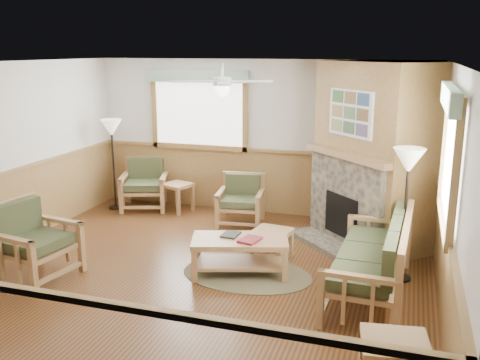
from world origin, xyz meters
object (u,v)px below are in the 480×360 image
(armchair_left, at_px, (34,241))
(end_table_chairs, at_px, (178,197))
(coffee_table, at_px, (240,256))
(armchair_back_left, at_px, (144,184))
(footstool, at_px, (271,245))
(armchair_back_right, at_px, (241,200))
(floor_lamp_left, at_px, (113,164))
(floor_lamp_right, at_px, (405,215))
(sofa, at_px, (370,257))

(armchair_left, bearing_deg, end_table_chairs, -0.22)
(coffee_table, height_order, end_table_chairs, end_table_chairs)
(armchair_back_left, distance_m, footstool, 3.35)
(armchair_back_right, xyz_separation_m, floor_lamp_left, (-2.48, 0.16, 0.42))
(floor_lamp_left, relative_size, floor_lamp_right, 0.97)
(footstool, bearing_deg, floor_lamp_left, 155.46)
(armchair_back_right, relative_size, coffee_table, 0.66)
(floor_lamp_right, bearing_deg, footstool, 176.56)
(armchair_back_right, xyz_separation_m, armchair_left, (-1.85, -2.85, 0.08))
(floor_lamp_left, bearing_deg, armchair_back_left, 19.99)
(coffee_table, xyz_separation_m, end_table_chairs, (-1.92, 2.31, 0.01))
(floor_lamp_left, bearing_deg, armchair_back_right, -3.72)
(armchair_back_right, relative_size, floor_lamp_right, 0.48)
(floor_lamp_right, bearing_deg, floor_lamp_left, 162.16)
(armchair_back_right, distance_m, armchair_left, 3.40)
(sofa, distance_m, armchair_back_right, 3.06)
(armchair_back_left, relative_size, armchair_left, 0.92)
(armchair_left, xyz_separation_m, floor_lamp_right, (4.47, 1.37, 0.37))
(armchair_back_left, xyz_separation_m, end_table_chairs, (0.66, 0.00, -0.19))
(footstool, bearing_deg, coffee_table, -114.90)
(armchair_left, bearing_deg, armchair_back_left, 11.58)
(sofa, bearing_deg, end_table_chairs, -121.58)
(armchair_back_left, relative_size, end_table_chairs, 1.74)
(sofa, bearing_deg, floor_lamp_right, 150.32)
(footstool, distance_m, floor_lamp_left, 3.75)
(footstool, bearing_deg, floor_lamp_right, -3.44)
(footstool, height_order, floor_lamp_left, floor_lamp_left)
(end_table_chairs, bearing_deg, coffee_table, -50.19)
(armchair_back_left, height_order, footstool, armchair_back_left)
(sofa, relative_size, footstool, 4.11)
(armchair_back_left, xyz_separation_m, armchair_back_right, (1.97, -0.35, -0.04))
(armchair_back_left, distance_m, floor_lamp_left, 0.66)
(footstool, bearing_deg, armchair_left, -151.74)
(floor_lamp_left, distance_m, floor_lamp_right, 5.36)
(coffee_table, xyz_separation_m, floor_lamp_left, (-3.10, 2.12, 0.58))
(sofa, xyz_separation_m, coffee_table, (-1.65, 0.09, -0.23))
(armchair_left, relative_size, coffee_table, 0.80)
(armchair_back_left, bearing_deg, armchair_left, -106.92)
(armchair_back_left, relative_size, coffee_table, 0.73)
(armchair_back_right, relative_size, floor_lamp_left, 0.49)
(end_table_chairs, distance_m, footstool, 2.79)
(end_table_chairs, bearing_deg, armchair_left, -99.65)
(armchair_back_left, height_order, floor_lamp_left, floor_lamp_left)
(armchair_back_left, xyz_separation_m, footstool, (2.86, -1.72, -0.23))
(armchair_left, xyz_separation_m, floor_lamp_left, (-0.63, 3.01, 0.34))
(end_table_chairs, bearing_deg, floor_lamp_left, -171.02)
(armchair_back_right, bearing_deg, floor_lamp_right, -37.19)
(sofa, xyz_separation_m, armchair_back_right, (-2.27, 2.05, -0.06))
(armchair_left, distance_m, coffee_table, 2.63)
(sofa, relative_size, floor_lamp_right, 1.20)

